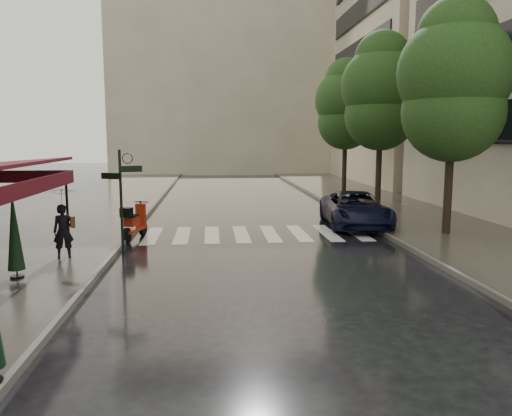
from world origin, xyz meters
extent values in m
plane|color=black|center=(0.00, 0.00, 0.00)|extent=(120.00, 120.00, 0.00)
cube|color=#38332D|center=(-4.50, 12.00, 0.06)|extent=(6.00, 60.00, 0.12)
cube|color=#38332D|center=(10.25, 12.00, 0.06)|extent=(5.50, 60.00, 0.12)
cube|color=#595651|center=(-1.45, 12.00, 0.07)|extent=(0.12, 60.00, 0.16)
cube|color=#595651|center=(7.45, 12.00, 0.07)|extent=(0.12, 60.00, 0.16)
cube|color=silver|center=(-0.70, 6.00, 0.01)|extent=(0.50, 3.20, 0.01)
cube|color=silver|center=(0.35, 6.00, 0.01)|extent=(0.50, 3.20, 0.01)
cube|color=silver|center=(1.40, 6.00, 0.01)|extent=(0.50, 3.20, 0.01)
cube|color=silver|center=(2.45, 6.00, 0.01)|extent=(0.50, 3.20, 0.01)
cube|color=silver|center=(3.50, 6.00, 0.01)|extent=(0.50, 3.20, 0.01)
cube|color=silver|center=(4.55, 6.00, 0.01)|extent=(0.50, 3.20, 0.01)
cube|color=silver|center=(5.60, 6.00, 0.01)|extent=(0.50, 3.20, 0.01)
cube|color=silver|center=(6.65, 6.00, 0.01)|extent=(0.50, 3.20, 0.01)
cube|color=#4F0B14|center=(-2.52, -0.50, 2.35)|extent=(0.04, 7.00, 0.35)
cylinder|color=black|center=(-2.65, 2.75, 1.29)|extent=(0.07, 0.07, 2.35)
cylinder|color=black|center=(-1.20, 3.00, 1.55)|extent=(0.08, 0.08, 3.10)
cube|color=black|center=(-0.90, 3.00, 2.55)|extent=(0.62, 0.26, 0.18)
cube|color=black|center=(-1.48, 3.00, 2.35)|extent=(0.56, 0.29, 0.18)
cube|color=tan|center=(16.50, 26.00, 9.25)|extent=(8.00, 16.00, 18.50)
cube|color=tan|center=(3.00, 38.00, 10.00)|extent=(22.00, 6.00, 20.00)
cylinder|color=black|center=(9.60, 5.00, 2.25)|extent=(0.28, 0.28, 4.26)
sphere|color=#183312|center=(9.60, 5.00, 4.30)|extent=(3.40, 3.40, 3.40)
sphere|color=#183312|center=(9.60, 5.00, 5.59)|extent=(3.80, 3.80, 3.80)
sphere|color=#183312|center=(9.60, 5.00, 6.81)|extent=(2.60, 2.60, 2.60)
cylinder|color=black|center=(9.50, 12.00, 2.36)|extent=(0.28, 0.28, 4.48)
sphere|color=#183312|center=(9.50, 12.00, 4.52)|extent=(3.40, 3.40, 3.40)
sphere|color=#183312|center=(9.50, 12.00, 5.88)|extent=(3.80, 3.80, 3.80)
sphere|color=#183312|center=(9.50, 12.00, 7.16)|extent=(2.60, 2.60, 2.60)
cylinder|color=black|center=(9.70, 19.00, 2.30)|extent=(0.28, 0.28, 4.37)
sphere|color=#183312|center=(9.70, 19.00, 4.41)|extent=(3.40, 3.40, 3.40)
sphere|color=#183312|center=(9.70, 19.00, 5.74)|extent=(3.80, 3.80, 3.80)
sphere|color=#183312|center=(9.70, 19.00, 6.98)|extent=(2.60, 2.60, 2.60)
imported|color=black|center=(-2.69, 2.42, 0.87)|extent=(0.64, 0.52, 1.50)
imported|color=black|center=(-2.69, 2.42, 2.08)|extent=(1.14, 1.15, 0.81)
cube|color=#513215|center=(-2.46, 2.50, 1.12)|extent=(0.21, 0.30, 0.32)
cylinder|color=black|center=(-1.38, 4.82, 0.26)|extent=(0.24, 0.53, 0.52)
cylinder|color=black|center=(-1.03, 6.11, 0.26)|extent=(0.24, 0.53, 0.52)
cube|color=maroon|center=(-1.20, 5.49, 0.34)|extent=(0.66, 1.43, 0.11)
cube|color=maroon|center=(-1.27, 5.23, 0.67)|extent=(0.47, 0.66, 0.30)
cube|color=maroon|center=(-1.07, 5.96, 0.75)|extent=(0.37, 0.22, 0.81)
cylinder|color=black|center=(-1.04, 6.06, 1.21)|extent=(0.49, 0.17, 0.04)
cube|color=black|center=(-1.38, 4.85, 1.02)|extent=(0.42, 0.40, 0.30)
imported|color=black|center=(7.00, 7.29, 0.67)|extent=(2.59, 5.00, 1.35)
cylinder|color=black|center=(-3.24, 0.45, 0.14)|extent=(0.32, 0.32, 0.05)
cylinder|color=black|center=(-3.24, 0.45, 1.17)|extent=(0.04, 0.04, 1.99)
cone|color=black|center=(-3.24, 0.45, 1.27)|extent=(0.39, 0.39, 1.90)
camera|label=1|loc=(1.40, -11.56, 3.42)|focal=35.00mm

